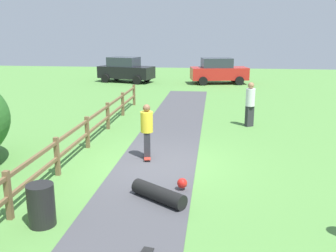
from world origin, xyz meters
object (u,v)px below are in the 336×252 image
(skater_riding, at_px, (147,129))
(bystander_white, at_px, (250,102))
(trash_bin, at_px, (41,205))
(skater_fallen, at_px, (161,193))
(parked_car_black, at_px, (126,70))
(parked_car_red, at_px, (218,71))

(skater_riding, bearing_deg, bystander_white, 52.63)
(trash_bin, height_order, skater_riding, skater_riding)
(skater_fallen, bearing_deg, trash_bin, -147.66)
(skater_fallen, distance_m, bystander_white, 8.10)
(skater_riding, distance_m, parked_car_black, 18.34)
(trash_bin, distance_m, parked_car_red, 22.41)
(skater_riding, height_order, parked_car_black, parked_car_black)
(skater_riding, xyz_separation_m, skater_fallen, (0.85, -2.96, -0.78))
(trash_bin, distance_m, parked_car_black, 22.37)
(bystander_white, bearing_deg, skater_fallen, -109.51)
(skater_fallen, relative_size, parked_car_black, 0.32)
(trash_bin, xyz_separation_m, parked_car_red, (3.75, 22.09, 0.51))
(skater_fallen, bearing_deg, skater_riding, 105.97)
(parked_car_black, bearing_deg, parked_car_red, -0.19)
(bystander_white, distance_m, parked_car_red, 13.10)
(skater_riding, relative_size, parked_car_red, 0.39)
(trash_bin, height_order, skater_fallen, trash_bin)
(bystander_white, height_order, parked_car_black, parked_car_black)
(skater_fallen, bearing_deg, parked_car_black, 105.33)
(skater_fallen, bearing_deg, bystander_white, 70.49)
(skater_riding, bearing_deg, skater_fallen, -74.03)
(parked_car_black, bearing_deg, bystander_white, -57.40)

